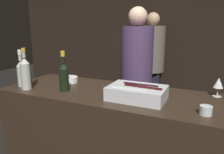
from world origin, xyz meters
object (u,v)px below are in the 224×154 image
Objects in this scene: champagne_bottle at (64,75)px; person_blond_tee at (136,77)px; candle_votive at (206,110)px; person_in_hoodie at (151,61)px; white_wine_bottle at (21,72)px; bowl_white at (69,79)px; wine_glass at (218,83)px; rose_wine_bottle at (25,73)px; ice_bin_with_bottles at (137,92)px.

person_blond_tee reaches higher than champagne_bottle.
person_in_hoodie is at bearing 112.65° from candle_votive.
white_wine_bottle is 0.18× the size of person_in_hoodie.
person_blond_tee is (0.45, 0.70, -0.08)m from bowl_white.
wine_glass is 0.42× the size of rose_wine_bottle.
wine_glass is 2.03m from person_in_hoodie.
rose_wine_bottle is at bearing -177.96° from candle_votive.
ice_bin_with_bottles is 1.06m from white_wine_bottle.
rose_wine_bottle is (-1.41, -0.05, 0.12)m from candle_votive.
ice_bin_with_bottles is at bearing 148.22° from person_blond_tee.
bowl_white is 0.09× the size of person_blond_tee.
ice_bin_with_bottles is at bearing 88.57° from person_in_hoodie.
white_wine_bottle is (-1.05, -0.08, 0.07)m from ice_bin_with_bottles.
person_blond_tee is at bearing 71.59° from champagne_bottle.
candle_votive is 2.37m from person_in_hoodie.
candle_votive is (-0.07, -0.42, -0.08)m from wine_glass.
bowl_white is at bearing 60.85° from rose_wine_bottle.
person_in_hoodie reaches higher than candle_votive.
bowl_white is 0.50× the size of champagne_bottle.
bowl_white is (-0.75, 0.20, -0.03)m from ice_bin_with_bottles.
white_wine_bottle is at bearing 151.20° from rose_wine_bottle.
person_in_hoodie reaches higher than white_wine_bottle.
ice_bin_with_bottles is 0.63m from champagne_bottle.
candle_votive is at bearing -2.45° from champagne_bottle.
ice_bin_with_bottles is 1.16× the size of rose_wine_bottle.
champagne_bottle is 0.19× the size of person_blond_tee.
person_blond_tee is at bearing 128.05° from candle_votive.
rose_wine_bottle is at bearing -171.17° from ice_bin_with_bottles.
wine_glass is at bearing 17.68° from champagne_bottle.
person_blond_tee is at bearing 58.59° from rose_wine_bottle.
candle_votive is at bearing -13.43° from bowl_white.
white_wine_bottle is at bearing -137.11° from bowl_white.
person_blond_tee reaches higher than bowl_white.
wine_glass reaches higher than candle_votive.
bowl_white is 0.47× the size of rose_wine_bottle.
wine_glass is 1.03m from person_blond_tee.
champagne_bottle is at bearing -61.88° from bowl_white.
person_in_hoodie reaches higher than ice_bin_with_bottles.
person_in_hoodie reaches higher than champagne_bottle.
ice_bin_with_bottles is 0.48m from candle_votive.
white_wine_bottle is at bearing -175.28° from champagne_bottle.
bowl_white is at bearing 96.99° from person_blond_tee.
champagne_bottle is (-0.62, -0.05, 0.08)m from ice_bin_with_bottles.
candle_votive is 0.04× the size of person_in_hoodie.
wine_glass is 0.43m from candle_votive.
champagne_bottle is 1.01m from person_blond_tee.
ice_bin_with_bottles is 0.95m from person_blond_tee.
rose_wine_bottle reaches higher than candle_votive.
ice_bin_with_bottles is at bearing 4.53° from champagne_bottle.
champagne_bottle is at bearing 177.55° from candle_votive.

